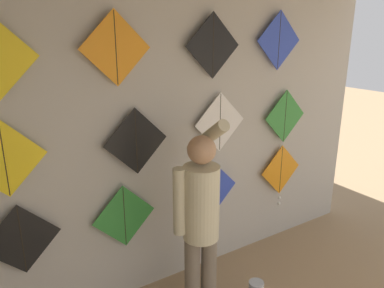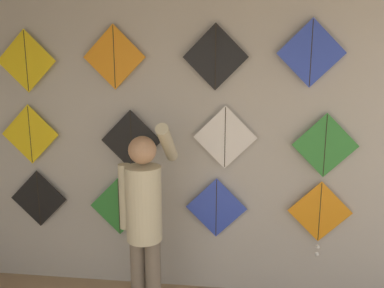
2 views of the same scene
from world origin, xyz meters
The scene contains 14 objects.
back_panel centered at (0.00, 3.45, 1.40)m, with size 4.75×0.06×2.80m, color #BCB7AD.
shopkeeper centered at (-0.09, 2.81, 0.95)m, with size 0.41×0.54×1.69m.
kite_0 centered at (-1.27, 3.36, 0.85)m, with size 0.55×0.01×0.55m.
kite_1 centered at (-0.48, 3.36, 0.80)m, with size 0.55×0.01×0.55m.
kite_2 centered at (0.43, 3.36, 0.83)m, with size 0.55×0.01×0.55m.
kite_3 centered at (1.33, 3.36, 0.81)m, with size 0.55×0.04×0.69m.
kite_4 centered at (-1.30, 3.36, 1.47)m, with size 0.55×0.01×0.55m.
kite_5 centered at (-0.34, 3.36, 1.43)m, with size 0.55×0.01×0.55m.
kite_6 centered at (0.49, 3.36, 1.48)m, with size 0.55×0.01×0.55m.
kite_7 centered at (1.34, 3.36, 1.43)m, with size 0.55×0.01×0.55m.
kite_8 centered at (-1.28, 3.36, 2.13)m, with size 0.55×0.01×0.55m.
kite_9 centered at (-0.47, 3.36, 2.16)m, with size 0.55×0.01×0.55m.
kite_10 centered at (0.40, 3.36, 2.16)m, with size 0.55×0.01×0.55m.
kite_11 centered at (1.18, 3.36, 2.19)m, with size 0.55×0.01×0.55m.
Camera 2 is at (0.59, 0.17, 2.07)m, focal length 35.00 mm.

